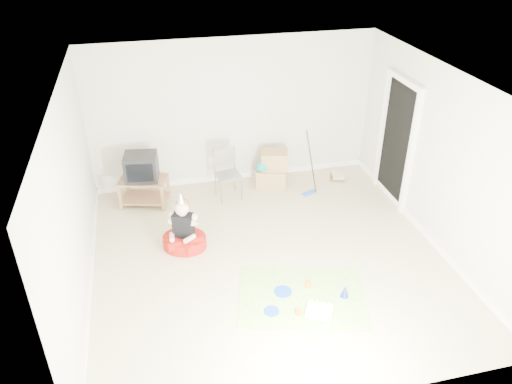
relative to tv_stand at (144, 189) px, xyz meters
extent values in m
plane|color=beige|center=(1.67, -1.95, -0.28)|extent=(5.00, 5.00, 0.00)
cube|color=black|center=(4.15, -0.75, 0.74)|extent=(0.02, 0.90, 2.05)
cube|color=#8F5F40|center=(0.00, 0.00, 0.18)|extent=(0.88, 0.68, 0.03)
cube|color=#8F5F40|center=(0.00, 0.00, -0.16)|extent=(0.88, 0.68, 0.03)
cube|color=#8F5F40|center=(-0.40, -0.10, -0.04)|extent=(0.06, 0.06, 0.48)
cube|color=#8F5F40|center=(0.28, -0.30, -0.04)|extent=(0.06, 0.06, 0.48)
cube|color=#8F5F40|center=(-0.28, 0.30, -0.04)|extent=(0.06, 0.06, 0.48)
cube|color=#8F5F40|center=(0.40, 0.10, -0.04)|extent=(0.06, 0.06, 0.48)
cube|color=black|center=(0.00, 0.00, 0.42)|extent=(0.58, 0.50, 0.45)
cube|color=gray|center=(1.42, -0.12, 0.15)|extent=(0.45, 0.44, 0.03)
cylinder|color=gray|center=(1.24, -0.14, 0.16)|extent=(0.02, 0.02, 0.89)
cylinder|color=gray|center=(1.60, -0.09, 0.16)|extent=(0.02, 0.02, 0.89)
cube|color=#A58150|center=(2.25, 0.12, -0.11)|extent=(0.63, 0.54, 0.35)
cube|color=#A58150|center=(2.30, 0.13, 0.22)|extent=(0.54, 0.47, 0.33)
ellipsoid|color=#0B8278|center=(2.07, 0.05, 0.15)|extent=(0.23, 0.16, 0.18)
cube|color=blue|center=(2.83, -0.33, -0.27)|extent=(0.29, 0.18, 0.03)
cylinder|color=black|center=(2.83, -0.33, 0.27)|extent=(0.15, 0.35, 1.06)
cube|color=#22682F|center=(3.51, 0.09, -0.27)|extent=(0.32, 0.36, 0.03)
cube|color=#B53626|center=(3.51, 0.09, -0.24)|extent=(0.29, 0.33, 0.03)
cube|color=beige|center=(3.51, 0.09, -0.20)|extent=(0.25, 0.31, 0.03)
cylinder|color=#AC190F|center=(0.51, -1.38, -0.20)|extent=(0.85, 0.85, 0.18)
cube|color=black|center=(0.51, -1.38, 0.09)|extent=(0.34, 0.27, 0.39)
sphere|color=beige|center=(0.51, -1.38, 0.39)|extent=(0.27, 0.27, 0.21)
cone|color=silver|center=(0.51, -1.38, 0.57)|extent=(0.11, 0.11, 0.16)
cube|color=#F13298|center=(1.88, -2.83, -0.28)|extent=(1.92, 1.59, 0.01)
cube|color=white|center=(1.99, -3.20, -0.24)|extent=(0.41, 0.38, 0.09)
cube|color=green|center=(1.99, -3.20, -0.27)|extent=(0.41, 0.38, 0.01)
cylinder|color=beige|center=(1.86, -3.19, -0.16)|extent=(0.01, 0.01, 0.07)
cylinder|color=beige|center=(1.93, -3.23, -0.16)|extent=(0.01, 0.01, 0.07)
cylinder|color=beige|center=(2.00, -3.26, -0.16)|extent=(0.01, 0.01, 0.07)
cylinder|color=beige|center=(2.06, -3.30, -0.16)|extent=(0.01, 0.01, 0.07)
cylinder|color=beige|center=(1.91, -3.10, -0.16)|extent=(0.01, 0.01, 0.07)
cylinder|color=beige|center=(1.98, -3.14, -0.16)|extent=(0.01, 0.01, 0.07)
cylinder|color=beige|center=(2.05, -3.17, -0.16)|extent=(0.01, 0.01, 0.07)
cylinder|color=beige|center=(2.11, -3.21, -0.16)|extent=(0.01, 0.01, 0.07)
cylinder|color=#1641B5|center=(1.66, -2.69, -0.27)|extent=(0.27, 0.27, 0.01)
cylinder|color=#1641B5|center=(1.42, -3.01, -0.27)|extent=(0.20, 0.20, 0.01)
cylinder|color=orange|center=(2.02, -2.68, -0.23)|extent=(0.08, 0.08, 0.09)
cylinder|color=orange|center=(1.74, -3.14, -0.24)|extent=(0.08, 0.08, 0.09)
cone|color=#1B32BF|center=(2.42, -2.96, -0.19)|extent=(0.15, 0.15, 0.17)
camera|label=1|loc=(0.15, -7.50, 4.20)|focal=35.00mm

